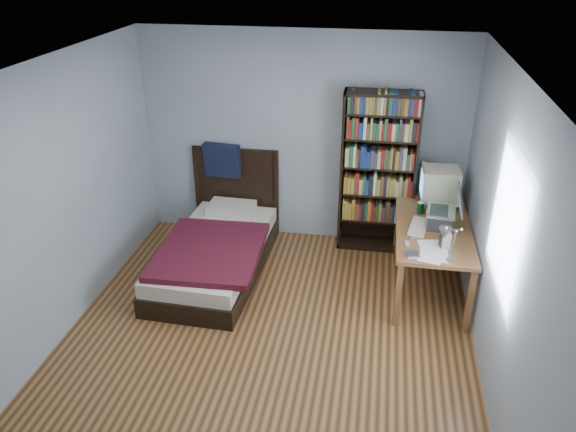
# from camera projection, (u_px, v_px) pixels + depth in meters

# --- Properties ---
(room) EXTENTS (4.20, 4.24, 2.50)m
(room) POSITION_uv_depth(u_px,v_px,m) (268.00, 220.00, 4.69)
(room) COLOR #4A2A16
(room) RESTS_ON ground
(desk) EXTENTS (0.75, 1.57, 0.73)m
(desk) POSITION_uv_depth(u_px,v_px,m) (428.00, 233.00, 6.25)
(desk) COLOR brown
(desk) RESTS_ON floor
(crt_monitor) EXTENTS (0.40, 0.37, 0.44)m
(crt_monitor) POSITION_uv_depth(u_px,v_px,m) (439.00, 185.00, 6.03)
(crt_monitor) COLOR beige
(crt_monitor) RESTS_ON desk
(laptop) EXTENTS (0.39, 0.40, 0.45)m
(laptop) POSITION_uv_depth(u_px,v_px,m) (442.00, 216.00, 5.65)
(laptop) COLOR #2D2D30
(laptop) RESTS_ON desk
(desk_lamp) EXTENTS (0.21, 0.46, 0.54)m
(desk_lamp) POSITION_uv_depth(u_px,v_px,m) (446.00, 236.00, 4.62)
(desk_lamp) COLOR #99999E
(desk_lamp) RESTS_ON desk
(keyboard) EXTENTS (0.24, 0.44, 0.04)m
(keyboard) POSITION_uv_depth(u_px,v_px,m) (418.00, 227.00, 5.67)
(keyboard) COLOR beige
(keyboard) RESTS_ON desk
(speaker) EXTENTS (0.10, 0.10, 0.16)m
(speaker) POSITION_uv_depth(u_px,v_px,m) (445.00, 240.00, 5.28)
(speaker) COLOR #98989B
(speaker) RESTS_ON desk
(soda_can) EXTENTS (0.07, 0.07, 0.12)m
(soda_can) POSITION_uv_depth(u_px,v_px,m) (420.00, 208.00, 5.95)
(soda_can) COLOR #073A18
(soda_can) RESTS_ON desk
(mouse) EXTENTS (0.07, 0.12, 0.04)m
(mouse) POSITION_uv_depth(u_px,v_px,m) (429.00, 212.00, 5.96)
(mouse) COLOR silver
(mouse) RESTS_ON desk
(phone_silver) EXTENTS (0.08, 0.10, 0.02)m
(phone_silver) POSITION_uv_depth(u_px,v_px,m) (411.00, 236.00, 5.51)
(phone_silver) COLOR #AFAFB3
(phone_silver) RESTS_ON desk
(phone_grey) EXTENTS (0.05, 0.09, 0.02)m
(phone_grey) POSITION_uv_depth(u_px,v_px,m) (407.00, 243.00, 5.38)
(phone_grey) COLOR #98989B
(phone_grey) RESTS_ON desk
(external_drive) EXTENTS (0.13, 0.13, 0.02)m
(external_drive) POSITION_uv_depth(u_px,v_px,m) (412.00, 255.00, 5.18)
(external_drive) COLOR #98989B
(external_drive) RESTS_ON desk
(bookshelf) EXTENTS (0.85, 0.30, 1.89)m
(bookshelf) POSITION_uv_depth(u_px,v_px,m) (378.00, 173.00, 6.41)
(bookshelf) COLOR black
(bookshelf) RESTS_ON floor
(bed) EXTENTS (1.11, 2.10, 1.16)m
(bed) POSITION_uv_depth(u_px,v_px,m) (217.00, 248.00, 6.27)
(bed) COLOR black
(bed) RESTS_ON floor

